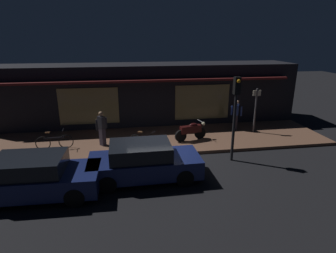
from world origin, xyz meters
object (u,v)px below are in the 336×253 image
Objects in this scene: motorcycle at (191,131)px; person_photographer at (102,128)px; person_bystander at (236,114)px; parked_car_near at (34,177)px; sign_post at (256,108)px; bicycle_parked at (145,142)px; bicycle_extra at (55,142)px; traffic_light_pole at (236,105)px; parked_car_far at (143,161)px.

person_photographer reaches higher than motorcycle.
person_photographer is 1.00× the size of person_bystander.
person_photographer is 0.40× the size of parked_car_near.
sign_post is at bearing 10.92° from motorcycle.
person_photographer and person_bystander have the same top height.
parked_car_near is (-1.93, -3.99, -0.32)m from person_photographer.
bicycle_extra is (-4.11, 0.72, 0.00)m from bicycle_parked.
sign_post is 4.00m from traffic_light_pole.
parked_car_far reaches higher than bicycle_extra.
parked_car_near is (-6.27, -4.00, 0.06)m from motorcycle.
motorcycle is 1.01× the size of bicycle_extra.
person_photographer reaches higher than bicycle_extra.
person_bystander is 1.11m from sign_post.
traffic_light_pole is (-2.43, -3.03, 0.97)m from sign_post.
person_bystander is at bearing 40.26° from parked_car_far.
person_bystander is at bearing 22.59° from bicycle_parked.
sign_post is at bearing 4.99° from bicycle_extra.
motorcycle is 3.16m from person_bystander.
sign_post is 7.55m from parked_car_far.
bicycle_parked is 4.98m from parked_car_near.
bicycle_extra is at bearing 170.13° from bicycle_parked.
motorcycle is 0.47× the size of traffic_light_pole.
parked_car_near reaches higher than motorcycle.
motorcycle is at bearing 32.53° from parked_car_near.
motorcycle is at bearing -155.77° from person_bystander.
person_photographer is at bearing 4.28° from bicycle_extra.
bicycle_extra is 8.27m from traffic_light_pole.
traffic_light_pole is at bearing -128.78° from sign_post.
bicycle_parked is 0.85× the size of bicycle_extra.
motorcycle is at bearing 1.58° from bicycle_extra.
person_bystander is at bearing 65.83° from traffic_light_pole.
parked_car_near is (0.22, -3.82, 0.20)m from bicycle_extra.
parked_car_far is at bearing -95.76° from bicycle_parked.
person_bystander is 0.46× the size of traffic_light_pole.
parked_car_near is (-7.52, -1.69, -1.77)m from traffic_light_pole.
sign_post is at bearing 5.18° from person_photographer.
traffic_light_pole is 4.39m from parked_car_far.
person_photographer is (-1.96, 0.88, 0.52)m from bicycle_parked.
motorcycle is 6.50m from bicycle_extra.
parked_car_near is (-3.89, -3.11, 0.20)m from bicycle_parked.
bicycle_parked is at bearing -159.44° from motorcycle.
motorcycle is at bearing 51.96° from parked_car_far.
bicycle_parked is 2.21m from person_photographer.
bicycle_extra is (-6.50, -0.18, -0.14)m from motorcycle.
sign_post is 0.58× the size of parked_car_near.
traffic_light_pole is (3.63, -1.42, 1.97)m from bicycle_parked.
bicycle_extra is 10.26m from sign_post.
motorcycle is 3.84m from sign_post.
bicycle_parked and bicycle_extra have the same top height.
parked_car_near is at bearing -154.66° from sign_post.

